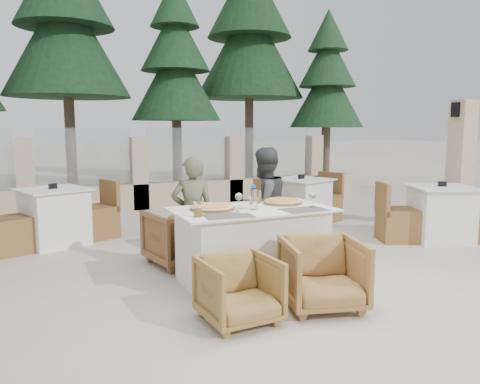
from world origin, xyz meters
name	(u,v)px	position (x,y,z in m)	size (l,w,h in m)	color
ground	(244,283)	(0.00, 0.00, 0.00)	(80.00, 80.00, 0.00)	beige
sand_patch	(85,170)	(0.00, 14.00, 0.01)	(30.00, 16.00, 0.01)	beige
perimeter_wall_far	(139,168)	(0.00, 4.80, 0.80)	(10.00, 0.34, 1.60)	#C9B38E
lantern_pillar	(460,165)	(4.20, 1.00, 1.00)	(0.34, 0.34, 2.00)	beige
pine_mid_left	(66,54)	(-1.00, 7.50, 3.25)	(2.86, 2.86, 6.50)	#183B1F
pine_centre	(176,90)	(1.50, 7.20, 2.50)	(2.20, 2.20, 5.00)	#1B4021
pine_mid_right	(249,61)	(3.80, 7.80, 3.40)	(2.99, 2.99, 6.80)	#193D1C
pine_far_right	(327,102)	(5.50, 6.50, 2.25)	(1.98, 1.98, 4.50)	#1E4323
dining_table	(252,245)	(0.09, 0.00, 0.39)	(1.60, 0.90, 0.77)	white
placemat_near_left	(228,216)	(-0.29, -0.27, 0.77)	(0.45, 0.30, 0.00)	#5A544D
placemat_near_right	(304,210)	(0.53, -0.29, 0.77)	(0.45, 0.30, 0.00)	#5D5850
pizza_left	(212,207)	(-0.30, 0.10, 0.80)	(0.44, 0.44, 0.06)	orange
pizza_right	(283,201)	(0.52, 0.13, 0.80)	(0.41, 0.41, 0.05)	#CA5E1B
water_bottle	(253,197)	(0.08, -0.04, 0.89)	(0.07, 0.07, 0.25)	silver
wine_glass_centre	(239,200)	(-0.04, 0.03, 0.86)	(0.08, 0.08, 0.18)	white
wine_glass_corner	(313,199)	(0.68, -0.21, 0.86)	(0.08, 0.08, 0.18)	white
beer_glass_left	(198,209)	(-0.56, -0.20, 0.85)	(0.08, 0.08, 0.15)	orange
beer_glass_right	(258,197)	(0.31, 0.29, 0.84)	(0.07, 0.07, 0.13)	orange
olive_dish	(242,210)	(-0.10, -0.15, 0.79)	(0.11, 0.11, 0.04)	white
armchair_far_left	(180,237)	(-0.39, 0.93, 0.32)	(0.69, 0.71, 0.65)	brown
armchair_far_right	(244,233)	(0.36, 0.75, 0.33)	(0.70, 0.72, 0.65)	olive
armchair_near_left	(239,290)	(-0.45, -0.87, 0.27)	(0.58, 0.60, 0.55)	olive
armchair_near_right	(323,274)	(0.35, -0.89, 0.31)	(0.66, 0.68, 0.62)	olive
diner_left	(193,214)	(-0.34, 0.61, 0.64)	(0.47, 0.31, 1.28)	#565941
diner_right	(264,206)	(0.51, 0.55, 0.68)	(0.66, 0.52, 1.36)	#3A3D40
bg_table_a	(55,217)	(-1.67, 2.48, 0.39)	(1.64, 0.82, 0.77)	white
bg_table_b	(301,203)	(2.01, 2.14, 0.39)	(1.64, 0.82, 0.77)	silver
bg_table_c	(440,214)	(3.27, 0.49, 0.39)	(1.64, 0.82, 0.77)	white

